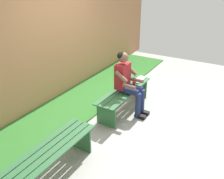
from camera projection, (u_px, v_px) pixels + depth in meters
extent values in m
cube|color=#9E9E99|center=(148.00, 155.00, 4.00)|extent=(10.00, 7.00, 0.04)
cube|color=#2D6B28|center=(35.00, 113.00, 5.13)|extent=(9.00, 2.27, 0.03)
cube|color=#B27A51|center=(40.00, 52.00, 5.20)|extent=(9.50, 0.24, 2.24)
cube|color=#2D6038|center=(117.00, 88.00, 5.16)|extent=(1.67, 0.11, 0.02)
cube|color=#2D6038|center=(122.00, 90.00, 5.11)|extent=(1.67, 0.11, 0.02)
cube|color=#2D6038|center=(127.00, 91.00, 5.06)|extent=(1.67, 0.11, 0.02)
cube|color=#2D6038|center=(132.00, 92.00, 5.01)|extent=(1.67, 0.11, 0.02)
cube|color=#2D6038|center=(139.00, 88.00, 5.74)|extent=(0.03, 0.40, 0.44)
cube|color=#2D6038|center=(106.00, 116.00, 4.63)|extent=(0.03, 0.40, 0.44)
cube|color=#2D6038|center=(42.00, 144.00, 3.50)|extent=(1.52, 0.11, 0.02)
cube|color=#2D6038|center=(48.00, 147.00, 3.45)|extent=(1.52, 0.11, 0.02)
cube|color=#2D6038|center=(54.00, 150.00, 3.39)|extent=(1.52, 0.11, 0.02)
cube|color=#2D6038|center=(61.00, 153.00, 3.34)|extent=(1.52, 0.11, 0.02)
cube|color=#2D6038|center=(80.00, 138.00, 4.02)|extent=(0.03, 0.40, 0.44)
cube|color=maroon|center=(123.00, 76.00, 4.92)|extent=(0.34, 0.20, 0.50)
sphere|color=brown|center=(123.00, 57.00, 4.75)|extent=(0.20, 0.20, 0.20)
ellipsoid|color=black|center=(122.00, 56.00, 4.75)|extent=(0.20, 0.19, 0.15)
cylinder|color=navy|center=(133.00, 88.00, 5.00)|extent=(0.13, 0.40, 0.13)
cylinder|color=navy|center=(129.00, 91.00, 4.86)|extent=(0.13, 0.40, 0.13)
cylinder|color=navy|center=(142.00, 102.00, 5.03)|extent=(0.11, 0.11, 0.53)
cube|color=black|center=(144.00, 112.00, 5.10)|extent=(0.10, 0.22, 0.07)
cylinder|color=navy|center=(138.00, 106.00, 4.89)|extent=(0.11, 0.11, 0.53)
cube|color=black|center=(140.00, 116.00, 4.96)|extent=(0.10, 0.22, 0.07)
cylinder|color=brown|center=(131.00, 70.00, 5.01)|extent=(0.08, 0.28, 0.23)
cylinder|color=brown|center=(137.00, 80.00, 4.99)|extent=(0.07, 0.26, 0.07)
cylinder|color=brown|center=(121.00, 77.00, 4.69)|extent=(0.08, 0.28, 0.23)
cylinder|color=brown|center=(129.00, 87.00, 4.71)|extent=(0.07, 0.26, 0.07)
sphere|color=red|center=(134.00, 82.00, 5.32)|extent=(0.09, 0.09, 0.09)
cube|color=white|center=(142.00, 78.00, 5.61)|extent=(0.20, 0.15, 0.02)
cube|color=white|center=(138.00, 81.00, 5.45)|extent=(0.20, 0.15, 0.02)
cube|color=#1E478C|center=(140.00, 80.00, 5.53)|extent=(0.41, 0.16, 0.01)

